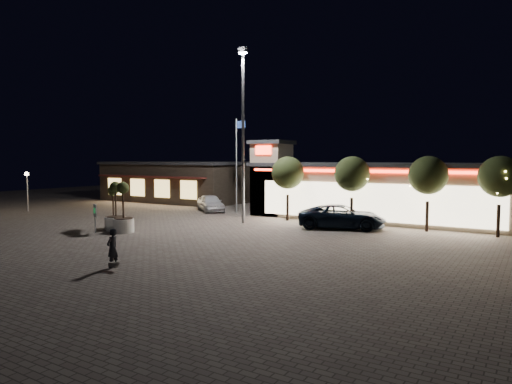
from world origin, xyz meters
The scene contains 18 objects.
ground centered at (0.00, 0.00, 0.00)m, with size 90.00×90.00×0.00m, color #6B6056.
retail_building centered at (9.51, 15.82, 2.21)m, with size 20.40×8.40×6.10m.
restaurant_building centered at (-14.00, 19.97, 2.16)m, with size 16.40×11.00×4.30m.
floodlight_pole centered at (2.00, 8.00, 7.02)m, with size 0.60×0.40×12.38m.
flagpole centered at (-1.90, 13.00, 4.74)m, with size 0.95×0.10×8.00m.
lamp_post_west centered at (-18.00, 4.00, 2.46)m, with size 0.36×0.36×3.48m.
string_tree_a centered at (4.00, 11.00, 3.56)m, with size 2.42×2.42×4.79m.
string_tree_b centered at (9.00, 11.00, 3.56)m, with size 2.42×2.42×4.79m.
string_tree_c centered at (14.00, 11.00, 3.56)m, with size 2.42×2.42×4.79m.
string_tree_d centered at (18.00, 11.00, 3.56)m, with size 2.42×2.42×4.79m.
pickup_truck centered at (8.95, 9.34, 0.79)m, with size 2.62×5.68×1.58m, color black.
white_sedan centered at (-4.55, 12.66, 0.74)m, with size 1.76×4.37×1.49m, color silver.
pedestrian centered at (4.70, -6.10, 0.83)m, with size 0.60×0.39×1.65m, color black.
dog centered at (5.26, -6.49, 0.27)m, with size 0.50×0.22×0.27m.
planter_left centered at (-3.78, 1.25, 0.88)m, with size 1.16×1.16×2.85m.
planter_mid centered at (-3.16, 0.92, 0.97)m, with size 1.28×1.28×3.15m.
planter_right centered at (-2.03, 0.52, 0.98)m, with size 1.30×1.30×3.19m.
valet_sign centered at (-3.43, -0.49, 1.25)m, with size 0.56×0.29×1.78m.
Camera 1 is at (19.99, -19.07, 4.60)m, focal length 32.00 mm.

